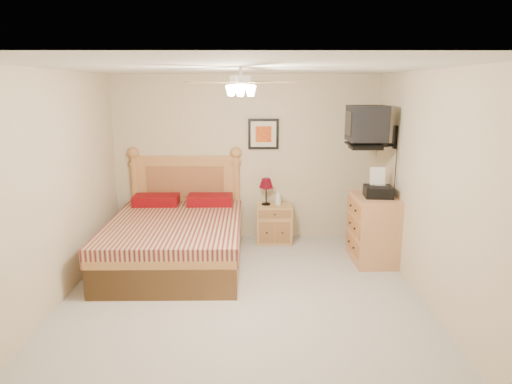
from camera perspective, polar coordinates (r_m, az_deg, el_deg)
floor at (r=5.19m, az=-1.67°, el=-13.52°), size 4.50×4.50×0.00m
ceiling at (r=4.64m, az=-1.88°, el=15.26°), size 4.00×4.50×0.04m
wall_back at (r=6.97m, az=-1.31°, el=4.24°), size 4.00×0.04×2.50m
wall_front at (r=2.62m, az=-3.02°, el=-11.14°), size 4.00×0.04×2.50m
wall_left at (r=5.21m, az=-24.32°, el=0.02°), size 0.04×4.50×2.50m
wall_right at (r=5.12m, az=21.23°, el=0.08°), size 0.04×4.50×2.50m
bed at (r=6.07m, az=-10.15°, el=-2.47°), size 1.71×2.23×1.43m
nightstand at (r=6.95m, az=2.29°, el=-3.92°), size 0.54×0.40×0.58m
table_lamp at (r=6.84m, az=1.28°, el=0.07°), size 0.26×0.26×0.41m
lotion_bottle at (r=6.85m, az=2.79°, el=-0.66°), size 0.09×0.09×0.24m
framed_picture at (r=6.90m, az=0.93°, el=7.25°), size 0.46×0.04×0.46m
dresser at (r=6.34m, az=14.45°, el=-4.49°), size 0.56×0.78×0.91m
fax_machine at (r=6.15m, az=15.09°, el=1.10°), size 0.38×0.40×0.37m
magazine_lower at (r=6.44m, az=13.59°, el=0.12°), size 0.25×0.28×0.02m
magazine_upper at (r=6.47m, az=13.74°, el=0.35°), size 0.26×0.30×0.02m
wall_tv at (r=6.22m, az=15.03°, el=7.92°), size 0.56×0.46×0.58m
ceiling_fan at (r=4.44m, az=-1.94°, el=13.55°), size 1.14×1.14×0.28m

